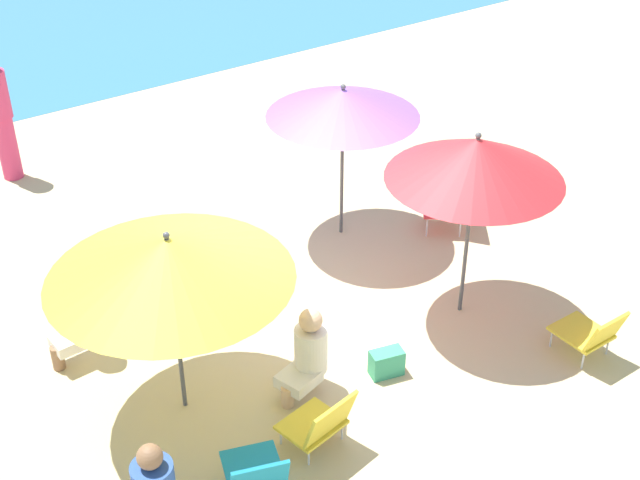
{
  "coord_description": "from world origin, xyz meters",
  "views": [
    {
      "loc": [
        -3.95,
        -5.97,
        5.61
      ],
      "look_at": [
        0.4,
        0.31,
        0.7
      ],
      "focal_mm": 48.95,
      "sensor_mm": 36.0,
      "label": 1
    }
  ],
  "objects_px": {
    "swim_ring": "(263,297)",
    "beach_bag": "(387,363)",
    "beach_chair_d": "(184,293)",
    "person_c": "(307,353)",
    "person_d": "(80,315)",
    "beach_chair_e": "(591,332)",
    "beach_chair_c": "(321,422)",
    "umbrella_red": "(476,159)",
    "beach_chair_b": "(453,203)",
    "umbrella_yellow": "(169,259)",
    "person_b": "(1,117)",
    "beach_chair_a": "(256,472)",
    "umbrella_purple": "(343,103)"
  },
  "relations": [
    {
      "from": "person_b",
      "to": "person_d",
      "type": "height_order",
      "value": "person_b"
    },
    {
      "from": "umbrella_yellow",
      "to": "person_b",
      "type": "height_order",
      "value": "umbrella_yellow"
    },
    {
      "from": "beach_chair_b",
      "to": "person_b",
      "type": "bearing_deg",
      "value": -10.43
    },
    {
      "from": "umbrella_yellow",
      "to": "beach_chair_e",
      "type": "distance_m",
      "value": 4.15
    },
    {
      "from": "umbrella_purple",
      "to": "beach_chair_d",
      "type": "distance_m",
      "value": 2.72
    },
    {
      "from": "beach_chair_b",
      "to": "person_b",
      "type": "distance_m",
      "value": 5.88
    },
    {
      "from": "beach_bag",
      "to": "beach_chair_b",
      "type": "bearing_deg",
      "value": 35.27
    },
    {
      "from": "person_d",
      "to": "swim_ring",
      "type": "relative_size",
      "value": 2.27
    },
    {
      "from": "beach_bag",
      "to": "beach_chair_c",
      "type": "bearing_deg",
      "value": -157.85
    },
    {
      "from": "person_b",
      "to": "person_c",
      "type": "bearing_deg",
      "value": -69.68
    },
    {
      "from": "beach_chair_e",
      "to": "person_b",
      "type": "xyz_separation_m",
      "value": [
        -3.43,
        6.87,
        0.58
      ]
    },
    {
      "from": "umbrella_red",
      "to": "person_b",
      "type": "bearing_deg",
      "value": 117.56
    },
    {
      "from": "beach_chair_c",
      "to": "person_c",
      "type": "relative_size",
      "value": 0.7
    },
    {
      "from": "beach_chair_d",
      "to": "person_d",
      "type": "height_order",
      "value": "person_d"
    },
    {
      "from": "beach_chair_b",
      "to": "swim_ring",
      "type": "bearing_deg",
      "value": 36.45
    },
    {
      "from": "umbrella_red",
      "to": "beach_bag",
      "type": "height_order",
      "value": "umbrella_red"
    },
    {
      "from": "umbrella_red",
      "to": "beach_chair_b",
      "type": "relative_size",
      "value": 2.74
    },
    {
      "from": "umbrella_purple",
      "to": "beach_chair_a",
      "type": "xyz_separation_m",
      "value": [
        -2.96,
        -2.93,
        -1.36
      ]
    },
    {
      "from": "umbrella_red",
      "to": "person_c",
      "type": "bearing_deg",
      "value": -177.28
    },
    {
      "from": "person_d",
      "to": "beach_bag",
      "type": "distance_m",
      "value": 2.97
    },
    {
      "from": "beach_chair_d",
      "to": "person_d",
      "type": "xyz_separation_m",
      "value": [
        -1.1,
        -0.03,
        0.21
      ]
    },
    {
      "from": "umbrella_yellow",
      "to": "beach_chair_e",
      "type": "xyz_separation_m",
      "value": [
        3.57,
        -1.64,
        -1.32
      ]
    },
    {
      "from": "beach_bag",
      "to": "beach_chair_d",
      "type": "bearing_deg",
      "value": 121.05
    },
    {
      "from": "beach_chair_d",
      "to": "person_c",
      "type": "xyz_separation_m",
      "value": [
        0.42,
        -1.66,
        0.14
      ]
    },
    {
      "from": "beach_chair_d",
      "to": "person_b",
      "type": "xyz_separation_m",
      "value": [
        -0.49,
        4.03,
        0.59
      ]
    },
    {
      "from": "beach_chair_c",
      "to": "person_d",
      "type": "bearing_deg",
      "value": 16.21
    },
    {
      "from": "beach_chair_c",
      "to": "beach_chair_d",
      "type": "distance_m",
      "value": 2.36
    },
    {
      "from": "person_c",
      "to": "swim_ring",
      "type": "distance_m",
      "value": 1.5
    },
    {
      "from": "swim_ring",
      "to": "beach_bag",
      "type": "bearing_deg",
      "value": -77.83
    },
    {
      "from": "umbrella_red",
      "to": "person_d",
      "type": "relative_size",
      "value": 2.09
    },
    {
      "from": "umbrella_purple",
      "to": "umbrella_red",
      "type": "distance_m",
      "value": 1.98
    },
    {
      "from": "umbrella_yellow",
      "to": "swim_ring",
      "type": "bearing_deg",
      "value": 33.48
    },
    {
      "from": "beach_chair_a",
      "to": "person_c",
      "type": "height_order",
      "value": "person_c"
    },
    {
      "from": "umbrella_red",
      "to": "beach_chair_a",
      "type": "height_order",
      "value": "umbrella_red"
    },
    {
      "from": "beach_chair_b",
      "to": "person_d",
      "type": "relative_size",
      "value": 0.76
    },
    {
      "from": "person_d",
      "to": "beach_bag",
      "type": "xyz_separation_m",
      "value": [
        2.26,
        -1.89,
        -0.37
      ]
    },
    {
      "from": "umbrella_yellow",
      "to": "beach_chair_a",
      "type": "relative_size",
      "value": 3.01
    },
    {
      "from": "umbrella_yellow",
      "to": "person_b",
      "type": "xyz_separation_m",
      "value": [
        0.14,
        5.23,
        -0.74
      ]
    },
    {
      "from": "umbrella_yellow",
      "to": "person_b",
      "type": "distance_m",
      "value": 5.29
    },
    {
      "from": "beach_chair_e",
      "to": "person_c",
      "type": "distance_m",
      "value": 2.78
    },
    {
      "from": "umbrella_yellow",
      "to": "person_c",
      "type": "relative_size",
      "value": 2.36
    },
    {
      "from": "person_b",
      "to": "beach_bag",
      "type": "bearing_deg",
      "value": -63.34
    },
    {
      "from": "beach_chair_c",
      "to": "person_d",
      "type": "height_order",
      "value": "person_d"
    },
    {
      "from": "beach_chair_b",
      "to": "swim_ring",
      "type": "relative_size",
      "value": 1.73
    },
    {
      "from": "person_b",
      "to": "swim_ring",
      "type": "xyz_separation_m",
      "value": [
        1.29,
        -4.29,
        -0.82
      ]
    },
    {
      "from": "beach_chair_b",
      "to": "beach_bag",
      "type": "xyz_separation_m",
      "value": [
        -2.3,
        -1.62,
        -0.22
      ]
    },
    {
      "from": "beach_chair_a",
      "to": "person_c",
      "type": "distance_m",
      "value": 1.39
    },
    {
      "from": "beach_chair_a",
      "to": "person_b",
      "type": "distance_m",
      "value": 6.59
    },
    {
      "from": "beach_chair_a",
      "to": "person_c",
      "type": "xyz_separation_m",
      "value": [
        1.08,
        0.87,
        0.11
      ]
    },
    {
      "from": "beach_chair_b",
      "to": "person_c",
      "type": "distance_m",
      "value": 3.32
    }
  ]
}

